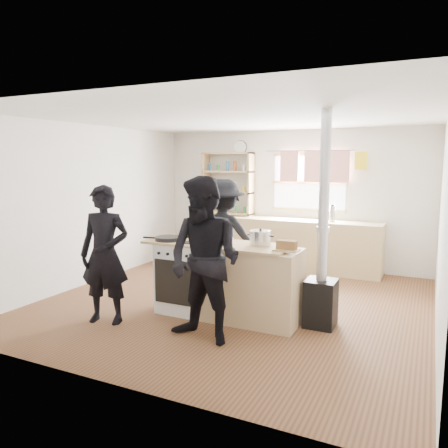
{
  "coord_description": "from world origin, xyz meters",
  "views": [
    {
      "loc": [
        2.37,
        -5.3,
        1.92
      ],
      "look_at": [
        -0.12,
        -0.1,
        1.1
      ],
      "focal_mm": 35.0,
      "sensor_mm": 36.0,
      "label": 1
    }
  ],
  "objects_px": {
    "skillet_greens": "(168,238)",
    "thermos": "(332,214)",
    "person_near_left": "(105,255)",
    "stockpot_stove": "(199,232)",
    "roast_tray": "(217,241)",
    "person_near_right": "(205,261)",
    "bread_board": "(287,246)",
    "flue_heater": "(322,273)",
    "person_far": "(223,237)",
    "stockpot_counter": "(260,238)",
    "cooking_island": "(227,281)"
  },
  "relations": [
    {
      "from": "skillet_greens",
      "to": "thermos",
      "type": "bearing_deg",
      "value": 63.07
    },
    {
      "from": "person_near_left",
      "to": "stockpot_stove",
      "type": "bearing_deg",
      "value": 37.54
    },
    {
      "from": "skillet_greens",
      "to": "roast_tray",
      "type": "xyz_separation_m",
      "value": [
        0.66,
        0.08,
        0.01
      ]
    },
    {
      "from": "stockpot_stove",
      "to": "person_near_right",
      "type": "bearing_deg",
      "value": -57.83
    },
    {
      "from": "skillet_greens",
      "to": "bread_board",
      "type": "bearing_deg",
      "value": 0.81
    },
    {
      "from": "thermos",
      "to": "bread_board",
      "type": "xyz_separation_m",
      "value": [
        0.09,
        -2.87,
        -0.06
      ]
    },
    {
      "from": "person_near_left",
      "to": "flue_heater",
      "type": "bearing_deg",
      "value": 7.4
    },
    {
      "from": "person_near_right",
      "to": "stockpot_stove",
      "type": "bearing_deg",
      "value": 130.72
    },
    {
      "from": "thermos",
      "to": "roast_tray",
      "type": "bearing_deg",
      "value": -106.11
    },
    {
      "from": "thermos",
      "to": "skillet_greens",
      "type": "bearing_deg",
      "value": -116.93
    },
    {
      "from": "thermos",
      "to": "person_far",
      "type": "bearing_deg",
      "value": -121.34
    },
    {
      "from": "roast_tray",
      "to": "person_near_left",
      "type": "height_order",
      "value": "person_near_left"
    },
    {
      "from": "person_far",
      "to": "bread_board",
      "type": "bearing_deg",
      "value": 132.83
    },
    {
      "from": "person_near_left",
      "to": "person_far",
      "type": "distance_m",
      "value": 1.81
    },
    {
      "from": "roast_tray",
      "to": "bread_board",
      "type": "xyz_separation_m",
      "value": [
        0.9,
        -0.06,
        0.02
      ]
    },
    {
      "from": "bread_board",
      "to": "flue_heater",
      "type": "distance_m",
      "value": 0.56
    },
    {
      "from": "roast_tray",
      "to": "stockpot_counter",
      "type": "relative_size",
      "value": 1.62
    },
    {
      "from": "stockpot_stove",
      "to": "flue_heater",
      "type": "height_order",
      "value": "flue_heater"
    },
    {
      "from": "flue_heater",
      "to": "person_near_right",
      "type": "bearing_deg",
      "value": -136.72
    },
    {
      "from": "roast_tray",
      "to": "flue_heater",
      "type": "relative_size",
      "value": 0.17
    },
    {
      "from": "stockpot_stove",
      "to": "flue_heater",
      "type": "bearing_deg",
      "value": 0.09
    },
    {
      "from": "bread_board",
      "to": "flue_heater",
      "type": "xyz_separation_m",
      "value": [
        0.34,
        0.29,
        -0.34
      ]
    },
    {
      "from": "stockpot_stove",
      "to": "skillet_greens",
      "type": "bearing_deg",
      "value": -131.15
    },
    {
      "from": "bread_board",
      "to": "person_near_right",
      "type": "bearing_deg",
      "value": -135.55
    },
    {
      "from": "flue_heater",
      "to": "person_near_left",
      "type": "xyz_separation_m",
      "value": [
        -2.37,
        -0.96,
        0.19
      ]
    },
    {
      "from": "cooking_island",
      "to": "stockpot_counter",
      "type": "bearing_deg",
      "value": 13.1
    },
    {
      "from": "stockpot_counter",
      "to": "person_far",
      "type": "bearing_deg",
      "value": 138.27
    },
    {
      "from": "person_near_right",
      "to": "person_far",
      "type": "distance_m",
      "value": 1.73
    },
    {
      "from": "thermos",
      "to": "stockpot_counter",
      "type": "relative_size",
      "value": 1.06
    },
    {
      "from": "stockpot_stove",
      "to": "stockpot_counter",
      "type": "distance_m",
      "value": 0.91
    },
    {
      "from": "thermos",
      "to": "person_near_right",
      "type": "distance_m",
      "value": 3.6
    },
    {
      "from": "skillet_greens",
      "to": "person_near_right",
      "type": "xyz_separation_m",
      "value": [
        0.87,
        -0.65,
        -0.07
      ]
    },
    {
      "from": "cooking_island",
      "to": "stockpot_stove",
      "type": "height_order",
      "value": "stockpot_stove"
    },
    {
      "from": "roast_tray",
      "to": "stockpot_counter",
      "type": "height_order",
      "value": "stockpot_counter"
    },
    {
      "from": "stockpot_stove",
      "to": "person_far",
      "type": "xyz_separation_m",
      "value": [
        0.04,
        0.68,
        -0.17
      ]
    },
    {
      "from": "skillet_greens",
      "to": "person_far",
      "type": "relative_size",
      "value": 0.23
    },
    {
      "from": "skillet_greens",
      "to": "person_near_right",
      "type": "relative_size",
      "value": 0.22
    },
    {
      "from": "roast_tray",
      "to": "person_near_right",
      "type": "distance_m",
      "value": 0.77
    },
    {
      "from": "roast_tray",
      "to": "bread_board",
      "type": "height_order",
      "value": "bread_board"
    },
    {
      "from": "thermos",
      "to": "person_near_left",
      "type": "bearing_deg",
      "value": -118.73
    },
    {
      "from": "stockpot_stove",
      "to": "bread_board",
      "type": "bearing_deg",
      "value": -12.56
    },
    {
      "from": "person_near_right",
      "to": "person_near_left",
      "type": "bearing_deg",
      "value": -171.37
    },
    {
      "from": "roast_tray",
      "to": "stockpot_counter",
      "type": "distance_m",
      "value": 0.53
    },
    {
      "from": "cooking_island",
      "to": "roast_tray",
      "type": "height_order",
      "value": "roast_tray"
    },
    {
      "from": "stockpot_stove",
      "to": "stockpot_counter",
      "type": "height_order",
      "value": "stockpot_counter"
    },
    {
      "from": "skillet_greens",
      "to": "person_near_left",
      "type": "relative_size",
      "value": 0.23
    },
    {
      "from": "bread_board",
      "to": "flue_heater",
      "type": "relative_size",
      "value": 0.11
    },
    {
      "from": "flue_heater",
      "to": "person_far",
      "type": "distance_m",
      "value": 1.74
    },
    {
      "from": "stockpot_counter",
      "to": "person_far",
      "type": "xyz_separation_m",
      "value": [
        -0.86,
        0.77,
        -0.18
      ]
    },
    {
      "from": "person_near_left",
      "to": "person_far",
      "type": "xyz_separation_m",
      "value": [
        0.78,
        1.64,
        0.01
      ]
    }
  ]
}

